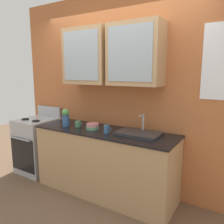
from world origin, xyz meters
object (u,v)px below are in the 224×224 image
object	(u,v)px
vase	(66,117)
cup_near_sink	(107,129)
bowl_stack	(93,126)
cup_near_bowls	(78,124)
stove_range	(38,145)
sink_faucet	(138,133)

from	to	relation	value
vase	cup_near_sink	size ratio (longest dim) A/B	2.36
vase	cup_near_sink	distance (m)	0.72
cup_near_sink	bowl_stack	bearing A→B (deg)	165.01
cup_near_sink	cup_near_bowls	size ratio (longest dim) A/B	0.89
stove_range	sink_faucet	world-z (taller)	sink_faucet
stove_range	cup_near_bowls	size ratio (longest dim) A/B	8.90
sink_faucet	vase	xyz separation A→B (m)	(-1.08, -0.15, 0.11)
stove_range	sink_faucet	size ratio (longest dim) A/B	1.95
sink_faucet	cup_near_bowls	bearing A→B (deg)	-174.06
bowl_stack	cup_near_bowls	xyz separation A→B (m)	(-0.25, -0.00, 0.00)
bowl_stack	cup_near_bowls	world-z (taller)	cup_near_bowls
cup_near_sink	stove_range	bearing A→B (deg)	176.25
bowl_stack	vase	world-z (taller)	vase
bowl_stack	vase	size ratio (longest dim) A/B	0.73
vase	cup_near_sink	bearing A→B (deg)	-0.97
cup_near_sink	cup_near_bowls	bearing A→B (deg)	172.58
stove_range	bowl_stack	distance (m)	1.27
vase	cup_near_sink	xyz separation A→B (m)	(0.71, -0.01, -0.07)
stove_range	sink_faucet	distance (m)	1.88
bowl_stack	cup_near_sink	xyz separation A→B (m)	(0.28, -0.07, 0.01)
bowl_stack	cup_near_bowls	size ratio (longest dim) A/B	1.52
bowl_stack	vase	distance (m)	0.45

